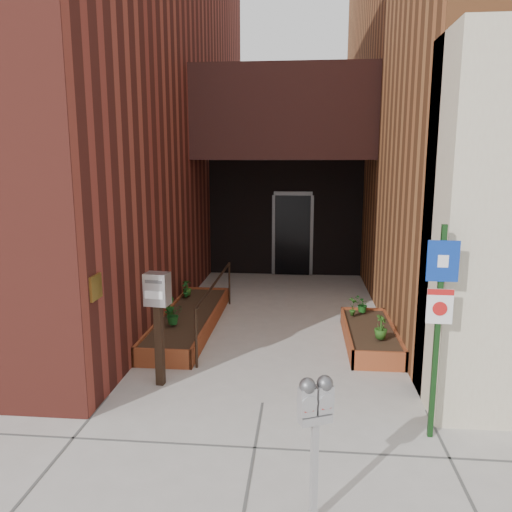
# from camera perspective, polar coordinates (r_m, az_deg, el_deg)

# --- Properties ---
(ground) EXTENTS (80.00, 80.00, 0.00)m
(ground) POSITION_cam_1_polar(r_m,az_deg,el_deg) (6.51, 0.74, -16.45)
(ground) COLOR #9E9991
(ground) RESTS_ON ground
(architecture) EXTENTS (20.00, 14.60, 10.00)m
(architecture) POSITION_cam_1_polar(r_m,az_deg,el_deg) (12.83, 2.61, 19.78)
(architecture) COLOR maroon
(architecture) RESTS_ON ground
(planter_left) EXTENTS (0.90, 3.60, 0.30)m
(planter_left) POSITION_cam_1_polar(r_m,az_deg,el_deg) (9.16, -7.64, -7.40)
(planter_left) COLOR brown
(planter_left) RESTS_ON ground
(planter_right) EXTENTS (0.80, 2.20, 0.30)m
(planter_right) POSITION_cam_1_polar(r_m,az_deg,el_deg) (8.54, 12.88, -8.95)
(planter_right) COLOR brown
(planter_right) RESTS_ON ground
(handrail) EXTENTS (0.04, 3.34, 0.90)m
(handrail) POSITION_cam_1_polar(r_m,az_deg,el_deg) (8.84, -4.65, -3.86)
(handrail) COLOR black
(handrail) RESTS_ON ground
(parking_meter) EXTENTS (0.30, 0.21, 1.29)m
(parking_meter) POSITION_cam_1_polar(r_m,az_deg,el_deg) (4.25, 6.82, -17.14)
(parking_meter) COLOR #ABABAD
(parking_meter) RESTS_ON ground
(sign_post) EXTENTS (0.32, 0.08, 2.35)m
(sign_post) POSITION_cam_1_polar(r_m,az_deg,el_deg) (5.58, 20.18, -5.87)
(sign_post) COLOR #123312
(sign_post) RESTS_ON ground
(payment_dropbox) EXTENTS (0.33, 0.27, 1.55)m
(payment_dropbox) POSITION_cam_1_polar(r_m,az_deg,el_deg) (6.72, -11.15, -5.51)
(payment_dropbox) COLOR black
(payment_dropbox) RESTS_ON ground
(shrub_left_a) EXTENTS (0.40, 0.40, 0.34)m
(shrub_left_a) POSITION_cam_1_polar(r_m,az_deg,el_deg) (8.47, -9.43, -6.59)
(shrub_left_a) COLOR #17521B
(shrub_left_a) RESTS_ON planter_left
(shrub_left_b) EXTENTS (0.25, 0.25, 0.33)m
(shrub_left_b) POSITION_cam_1_polar(r_m,az_deg,el_deg) (8.95, -9.86, -5.67)
(shrub_left_b) COLOR #1E5B1A
(shrub_left_b) RESTS_ON planter_left
(shrub_left_c) EXTENTS (0.20, 0.20, 0.32)m
(shrub_left_c) POSITION_cam_1_polar(r_m,az_deg,el_deg) (10.21, -7.89, -3.58)
(shrub_left_c) COLOR #295A19
(shrub_left_c) RESTS_ON planter_left
(shrub_left_d) EXTENTS (0.24, 0.24, 0.33)m
(shrub_left_d) POSITION_cam_1_polar(r_m,az_deg,el_deg) (10.07, -8.07, -3.74)
(shrub_left_d) COLOR #19591E
(shrub_left_d) RESTS_ON planter_left
(shrub_right_a) EXTENTS (0.28, 0.28, 0.37)m
(shrub_right_a) POSITION_cam_1_polar(r_m,az_deg,el_deg) (7.94, 14.09, -7.86)
(shrub_right_a) COLOR #244F16
(shrub_right_a) RESTS_ON planter_right
(shrub_right_b) EXTENTS (0.25, 0.25, 0.34)m
(shrub_right_b) POSITION_cam_1_polar(r_m,az_deg,el_deg) (8.97, 11.02, -5.64)
(shrub_right_b) COLOR #225117
(shrub_right_b) RESTS_ON planter_right
(shrub_right_c) EXTENTS (0.37, 0.37, 0.29)m
(shrub_right_c) POSITION_cam_1_polar(r_m,az_deg,el_deg) (9.18, 12.05, -5.45)
(shrub_right_c) COLOR #185519
(shrub_right_c) RESTS_ON planter_right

